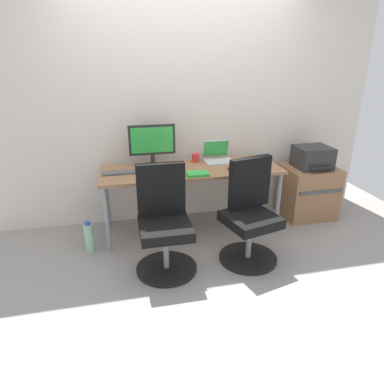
# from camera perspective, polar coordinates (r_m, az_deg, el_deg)

# --- Properties ---
(ground_plane) EXTENTS (5.28, 5.28, 0.00)m
(ground_plane) POSITION_cam_1_polar(r_m,az_deg,el_deg) (3.83, -0.17, -6.06)
(ground_plane) COLOR gray
(back_wall) EXTENTS (4.40, 0.04, 2.60)m
(back_wall) POSITION_cam_1_polar(r_m,az_deg,el_deg) (3.81, -1.57, 14.41)
(back_wall) COLOR silver
(back_wall) RESTS_ON ground
(desk) EXTENTS (1.86, 0.65, 0.70)m
(desk) POSITION_cam_1_polar(r_m,az_deg,el_deg) (3.58, -0.18, 3.06)
(desk) COLOR #996B47
(desk) RESTS_ON ground
(office_chair_left) EXTENTS (0.54, 0.54, 0.94)m
(office_chair_left) POSITION_cam_1_polar(r_m,az_deg,el_deg) (3.00, -4.64, -5.37)
(office_chair_left) COLOR black
(office_chair_left) RESTS_ON ground
(office_chair_right) EXTENTS (0.54, 0.54, 0.94)m
(office_chair_right) POSITION_cam_1_polar(r_m,az_deg,el_deg) (3.19, 9.53, -3.89)
(office_chair_right) COLOR black
(office_chair_right) RESTS_ON ground
(side_cabinet) EXTENTS (0.58, 0.50, 0.60)m
(side_cabinet) POSITION_cam_1_polar(r_m,az_deg,el_deg) (4.25, 18.68, 0.08)
(side_cabinet) COLOR #996B47
(side_cabinet) RESTS_ON ground
(printer) EXTENTS (0.38, 0.40, 0.24)m
(printer) POSITION_cam_1_polar(r_m,az_deg,el_deg) (4.13, 19.38, 5.48)
(printer) COLOR #2D2D2D
(printer) RESTS_ON side_cabinet
(water_bottle_on_floor) EXTENTS (0.09, 0.09, 0.31)m
(water_bottle_on_floor) POSITION_cam_1_polar(r_m,az_deg,el_deg) (3.51, -16.69, -7.14)
(water_bottle_on_floor) COLOR #A5D8B2
(water_bottle_on_floor) RESTS_ON ground
(desktop_monitor) EXTENTS (0.48, 0.18, 0.43)m
(desktop_monitor) POSITION_cam_1_polar(r_m,az_deg,el_deg) (3.60, -6.63, 8.18)
(desktop_monitor) COLOR #262626
(desktop_monitor) RESTS_ON desk
(open_laptop) EXTENTS (0.31, 0.28, 0.22)m
(open_laptop) POSITION_cam_1_polar(r_m,az_deg,el_deg) (3.81, 4.29, 5.95)
(open_laptop) COLOR silver
(open_laptop) RESTS_ON desk
(keyboard_by_monitor) EXTENTS (0.34, 0.12, 0.02)m
(keyboard_by_monitor) POSITION_cam_1_polar(r_m,az_deg,el_deg) (3.36, -5.08, 2.92)
(keyboard_by_monitor) COLOR silver
(keyboard_by_monitor) RESTS_ON desk
(keyboard_by_laptop) EXTENTS (0.34, 0.12, 0.02)m
(keyboard_by_laptop) POSITION_cam_1_polar(r_m,az_deg,el_deg) (3.47, -11.93, 3.17)
(keyboard_by_laptop) COLOR #515156
(keyboard_by_laptop) RESTS_ON desk
(mouse_by_monitor) EXTENTS (0.06, 0.10, 0.03)m
(mouse_by_monitor) POSITION_cam_1_polar(r_m,az_deg,el_deg) (3.51, 6.38, 3.86)
(mouse_by_monitor) COLOR #2D2D2D
(mouse_by_monitor) RESTS_ON desk
(mouse_by_laptop) EXTENTS (0.06, 0.10, 0.03)m
(mouse_by_laptop) POSITION_cam_1_polar(r_m,az_deg,el_deg) (3.46, -8.02, 3.52)
(mouse_by_laptop) COLOR #B7B7B7
(mouse_by_laptop) RESTS_ON desk
(coffee_mug) EXTENTS (0.08, 0.08, 0.09)m
(coffee_mug) POSITION_cam_1_polar(r_m,az_deg,el_deg) (3.76, 0.60, 5.70)
(coffee_mug) COLOR red
(coffee_mug) RESTS_ON desk
(pen_cup) EXTENTS (0.07, 0.07, 0.10)m
(pen_cup) POSITION_cam_1_polar(r_m,az_deg,el_deg) (3.67, 11.28, 4.95)
(pen_cup) COLOR slate
(pen_cup) RESTS_ON desk
(phone_near_laptop) EXTENTS (0.07, 0.14, 0.01)m
(phone_near_laptop) POSITION_cam_1_polar(r_m,az_deg,el_deg) (3.85, 10.99, 5.03)
(phone_near_laptop) COLOR black
(phone_near_laptop) RESTS_ON desk
(notebook) EXTENTS (0.21, 0.15, 0.03)m
(notebook) POSITION_cam_1_polar(r_m,az_deg,el_deg) (3.35, 0.89, 3.05)
(notebook) COLOR green
(notebook) RESTS_ON desk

